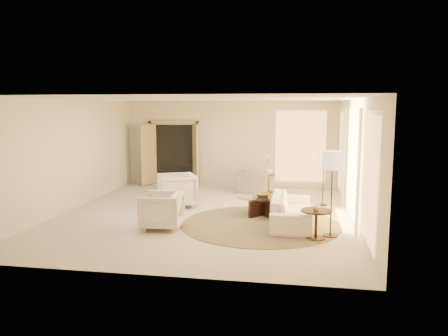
% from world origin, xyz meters
% --- Properties ---
extents(room, '(7.04, 8.04, 2.83)m').
position_xyz_m(room, '(0.00, 0.00, 1.40)').
color(room, beige).
rests_on(room, ground).
extents(windows_right, '(0.10, 6.40, 2.40)m').
position_xyz_m(windows_right, '(3.45, 0.10, 1.35)').
color(windows_right, '#F3BA61').
rests_on(windows_right, room).
extents(window_back_corner, '(1.70, 0.10, 2.40)m').
position_xyz_m(window_back_corner, '(2.30, 3.95, 1.35)').
color(window_back_corner, '#F3BA61').
rests_on(window_back_corner, room).
extents(curtains_right, '(0.06, 5.20, 2.60)m').
position_xyz_m(curtains_right, '(3.40, 1.00, 1.30)').
color(curtains_right, '#C5BA83').
rests_on(curtains_right, room).
extents(french_doors, '(1.95, 0.66, 2.16)m').
position_xyz_m(french_doors, '(-1.90, 3.82, 1.07)').
color(french_doors, tan).
rests_on(french_doors, room).
extents(area_rug, '(4.46, 4.46, 0.01)m').
position_xyz_m(area_rug, '(1.41, -0.72, 0.01)').
color(area_rug, '#3D3220').
rests_on(area_rug, room).
extents(sofa, '(0.87, 2.21, 0.65)m').
position_xyz_m(sofa, '(2.10, -0.54, 0.32)').
color(sofa, silver).
rests_on(sofa, room).
extents(armchair_left, '(1.19, 1.21, 0.95)m').
position_xyz_m(armchair_left, '(-0.92, 0.72, 0.48)').
color(armchair_left, silver).
rests_on(armchair_left, room).
extents(armchair_right, '(0.84, 0.89, 0.87)m').
position_xyz_m(armchair_right, '(-0.67, -1.40, 0.43)').
color(armchair_right, silver).
rests_on(armchair_right, room).
extents(accent_chair, '(1.08, 0.77, 0.88)m').
position_xyz_m(accent_chair, '(0.86, 2.95, 0.44)').
color(accent_chair, gray).
rests_on(accent_chair, room).
extents(coffee_table, '(1.26, 1.26, 0.45)m').
position_xyz_m(coffee_table, '(1.39, 0.12, 0.29)').
color(coffee_table, black).
rests_on(coffee_table, room).
extents(end_table, '(0.62, 0.62, 0.59)m').
position_xyz_m(end_table, '(2.60, -1.62, 0.40)').
color(end_table, black).
rests_on(end_table, room).
extents(side_table, '(0.49, 0.49, 0.58)m').
position_xyz_m(side_table, '(1.33, 2.97, 0.35)').
color(side_table, black).
rests_on(side_table, room).
extents(floor_lamp_near, '(0.35, 0.35, 1.45)m').
position_xyz_m(floor_lamp_near, '(2.90, 1.45, 1.24)').
color(floor_lamp_near, black).
rests_on(floor_lamp_near, room).
extents(floor_lamp_far, '(0.42, 0.42, 1.75)m').
position_xyz_m(floor_lamp_far, '(2.90, -1.42, 1.48)').
color(floor_lamp_far, black).
rests_on(floor_lamp_far, room).
extents(bowl, '(0.47, 0.47, 0.09)m').
position_xyz_m(bowl, '(1.39, 0.12, 0.50)').
color(bowl, brown).
rests_on(bowl, coffee_table).
extents(end_vase, '(0.20, 0.20, 0.16)m').
position_xyz_m(end_vase, '(2.60, -1.62, 0.66)').
color(end_vase, silver).
rests_on(end_vase, end_table).
extents(side_vase, '(0.26, 0.26, 0.25)m').
position_xyz_m(side_vase, '(1.33, 2.97, 0.69)').
color(side_vase, silver).
rests_on(side_vase, side_table).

